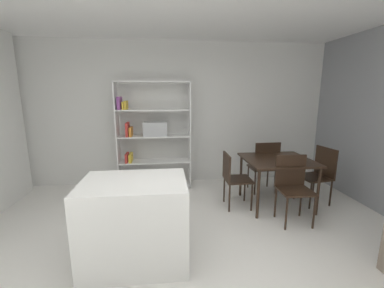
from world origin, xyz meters
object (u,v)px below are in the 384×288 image
object	(u,v)px
dining_table	(277,164)
dining_chair_near	(293,182)
kitchen_island	(135,221)
dining_chair_window_side	(319,171)
open_bookshelf	(150,135)
dining_chair_far	(265,163)
dining_chair_island_side	(233,175)

from	to	relation	value
dining_table	dining_chair_near	size ratio (longest dim) A/B	1.10
kitchen_island	dining_chair_window_side	world-z (taller)	dining_chair_window_side
open_bookshelf	dining_chair_far	bearing A→B (deg)	-13.96
open_bookshelf	dining_table	bearing A→B (deg)	-26.12
dining_chair_near	open_bookshelf	bearing A→B (deg)	145.33
open_bookshelf	dining_chair_far	distance (m)	2.19
dining_chair_window_side	dining_chair_island_side	size ratio (longest dim) A/B	1.06
dining_chair_far	dining_chair_near	distance (m)	1.01
open_bookshelf	dining_table	xyz separation A→B (m)	(2.07, -1.02, -0.34)
dining_chair_near	dining_chair_island_side	bearing A→B (deg)	147.15
dining_table	dining_chair_far	distance (m)	0.52
dining_chair_island_side	dining_chair_far	bearing A→B (deg)	-55.22
dining_chair_island_side	dining_chair_near	distance (m)	0.90
kitchen_island	open_bookshelf	world-z (taller)	open_bookshelf
dining_table	dining_chair_far	world-z (taller)	dining_chair_far
open_bookshelf	dining_chair_island_side	xyz separation A→B (m)	(1.34, -1.01, -0.50)
dining_chair_far	dining_chair_near	bearing A→B (deg)	88.47
dining_chair_island_side	dining_chair_near	size ratio (longest dim) A/B	0.93
open_bookshelf	dining_chair_window_side	size ratio (longest dim) A/B	2.16
open_bookshelf	dining_table	world-z (taller)	open_bookshelf
open_bookshelf	dining_chair_window_side	xyz separation A→B (m)	(2.82, -1.00, -0.49)
kitchen_island	dining_chair_island_side	size ratio (longest dim) A/B	1.24
dining_table	dining_chair_island_side	size ratio (longest dim) A/B	1.18
kitchen_island	dining_table	xyz separation A→B (m)	(2.13, 1.18, 0.24)
kitchen_island	dining_table	size ratio (longest dim) A/B	1.04
dining_chair_near	dining_chair_far	bearing A→B (deg)	91.57
dining_chair_window_side	dining_chair_island_side	world-z (taller)	dining_chair_window_side
dining_table	dining_chair_window_side	bearing A→B (deg)	1.20
dining_chair_island_side	dining_chair_far	xyz separation A→B (m)	(0.74, 0.50, 0.03)
kitchen_island	dining_chair_far	world-z (taller)	dining_chair_far
kitchen_island	dining_chair_far	distance (m)	2.72
dining_table	dining_chair_island_side	bearing A→B (deg)	179.91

